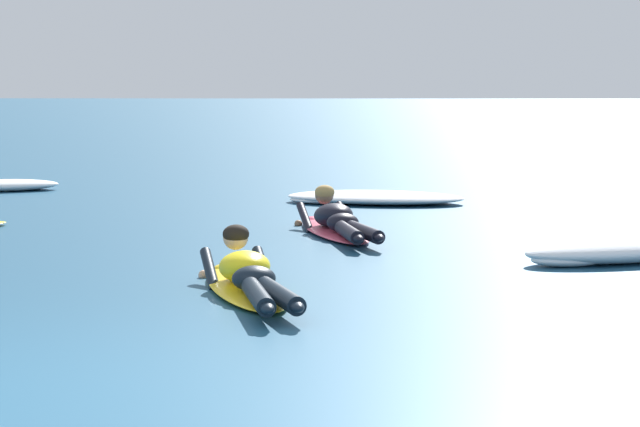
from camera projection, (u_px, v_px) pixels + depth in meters
name	position (u px, v px, depth m)	size (l,w,h in m)	color
ground_plane	(215.00, 203.00, 16.78)	(120.00, 120.00, 0.00)	navy
surfer_near	(248.00, 277.00, 9.94)	(1.07, 2.60, 0.53)	yellow
surfer_far	(337.00, 222.00, 13.50)	(1.04, 2.60, 0.54)	#E54C66
whitewater_front	(376.00, 198.00, 16.75)	(2.50, 1.47, 0.16)	white
whitewater_mid_left	(620.00, 251.00, 11.64)	(2.02, 1.26, 0.22)	white
whitewater_mid_right	(3.00, 186.00, 18.44)	(1.70, 1.05, 0.17)	white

